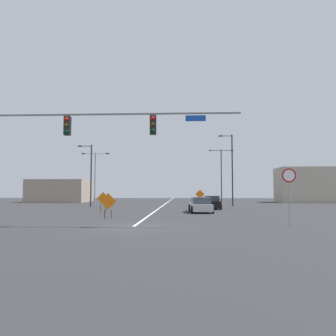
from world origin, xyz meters
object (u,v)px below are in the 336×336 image
car_silver_near (201,205)px  street_lamp_mid_right (231,167)px  construction_sign_left_shoulder (200,195)px  street_lamp_mid_left (90,172)px  construction_sign_median_near (108,203)px  stop_sign (289,186)px  car_black_approaching (211,203)px  street_lamp_near_left (221,171)px  construction_sign_median_far (103,199)px  traffic_signal_assembly (71,134)px  street_lamp_far_right (95,173)px

car_silver_near → street_lamp_mid_right: bearing=69.8°
street_lamp_mid_right → construction_sign_left_shoulder: (-3.68, 6.09, -3.58)m
street_lamp_mid_left → construction_sign_median_near: size_ratio=4.31×
stop_sign → car_black_approaching: bearing=99.0°
street_lamp_near_left → construction_sign_median_near: size_ratio=5.00×
street_lamp_mid_left → construction_sign_median_far: (3.96, -9.48, -3.04)m
construction_sign_median_near → car_silver_near: size_ratio=0.37×
street_lamp_near_left → car_black_approaching: bearing=-99.6°
construction_sign_median_far → car_black_approaching: construction_sign_median_far is taller
street_lamp_mid_right → stop_sign: bearing=-90.8°
traffic_signal_assembly → street_lamp_near_left: street_lamp_near_left is taller
construction_sign_median_far → car_silver_near: 9.00m
car_black_approaching → stop_sign: bearing=-81.0°
street_lamp_far_right → construction_sign_median_far: (4.47, -13.72, -3.16)m
stop_sign → street_lamp_mid_left: size_ratio=0.41×
street_lamp_near_left → street_lamp_mid_right: size_ratio=0.97×
stop_sign → construction_sign_median_far: size_ratio=1.74×
street_lamp_mid_right → street_lamp_far_right: bearing=172.9°
street_lamp_near_left → street_lamp_mid_left: (-17.64, -15.31, -1.01)m
car_black_approaching → construction_sign_left_shoulder: bearing=92.6°
traffic_signal_assembly → street_lamp_mid_right: size_ratio=1.60×
traffic_signal_assembly → stop_sign: size_ratio=4.60×
stop_sign → street_lamp_mid_left: 27.88m
construction_sign_left_shoulder → construction_sign_median_near: (-7.68, -24.68, -0.24)m
street_lamp_mid_left → car_black_approaching: bearing=-17.2°
traffic_signal_assembly → street_lamp_mid_left: 22.82m
street_lamp_mid_left → street_lamp_far_right: street_lamp_mid_left is taller
stop_sign → car_silver_near: size_ratio=0.67×
street_lamp_mid_left → street_lamp_mid_right: (17.41, 2.00, 0.73)m
car_black_approaching → construction_sign_median_far: bearing=-154.0°
construction_sign_left_shoulder → car_silver_near: construction_sign_left_shoulder is taller
construction_sign_median_near → construction_sign_median_far: bearing=106.4°
construction_sign_median_near → street_lamp_mid_right: bearing=58.6°
stop_sign → construction_sign_left_shoulder: 30.24m
street_lamp_near_left → street_lamp_far_right: (-18.15, -11.07, -0.89)m
street_lamp_mid_right → construction_sign_left_shoulder: size_ratio=4.33×
street_lamp_mid_left → construction_sign_left_shoulder: street_lamp_mid_left is taller
street_lamp_near_left → car_silver_near: bearing=-100.5°
street_lamp_far_right → car_silver_near: street_lamp_far_right is taller
traffic_signal_assembly → construction_sign_median_near: 6.90m
car_silver_near → street_lamp_mid_left: bearing=141.7°
street_lamp_near_left → construction_sign_median_near: street_lamp_near_left is taller
construction_sign_median_near → construction_sign_median_far: (-2.09, 7.12, 0.05)m
construction_sign_left_shoulder → car_black_approaching: construction_sign_left_shoulder is taller
street_lamp_mid_right → construction_sign_median_near: (-11.36, -18.60, -3.82)m
street_lamp_far_right → car_black_approaching: 17.54m
street_lamp_near_left → car_black_approaching: size_ratio=2.06×
traffic_signal_assembly → street_lamp_near_left: 39.50m
street_lamp_mid_right → car_black_approaching: size_ratio=2.12×
construction_sign_left_shoulder → car_silver_near: bearing=-92.6°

